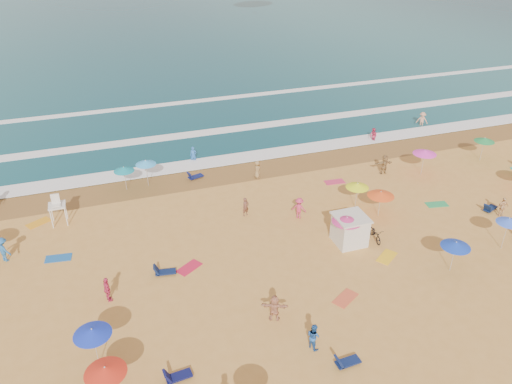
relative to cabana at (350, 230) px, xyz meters
name	(u,v)px	position (x,y,z in m)	size (l,w,h in m)	color
ground	(268,255)	(-5.85, 0.36, -1.00)	(220.00, 220.00, 0.00)	gold
ocean	(130,23)	(-5.85, 84.36, -1.00)	(220.00, 140.00, 0.18)	#0C4756
wet_sand	(220,175)	(-5.85, 12.86, -0.99)	(220.00, 220.00, 0.00)	olive
surf_foam	(198,136)	(-5.85, 21.68, -0.90)	(200.00, 18.70, 0.05)	white
cabana	(350,230)	(0.00, 0.00, 0.00)	(2.00, 2.00, 2.00)	silver
cabana_roof	(351,217)	(0.00, 0.00, 1.06)	(2.20, 2.20, 0.12)	silver
bicycle	(375,234)	(1.90, -0.30, -0.50)	(0.66, 1.89, 0.99)	black
lifeguard_stand	(58,211)	(-19.13, 9.08, 0.05)	(1.20, 1.20, 2.10)	white
beach_umbrellas	(304,214)	(-2.89, 1.35, 1.10)	(46.68, 26.48, 0.75)	#FF38CE
loungers	(321,276)	(-3.55, -2.95, -0.83)	(50.56, 23.31, 0.34)	navy
towels	(254,278)	(-7.55, -1.61, -0.98)	(37.43, 26.95, 0.03)	red
beachgoers	(255,211)	(-5.26, 4.88, -0.20)	(50.78, 28.50, 2.03)	tan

